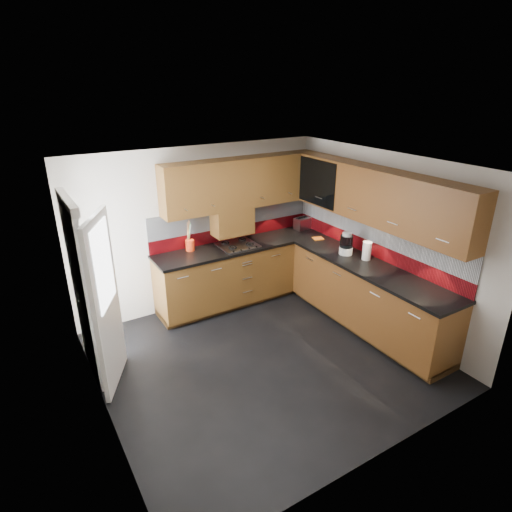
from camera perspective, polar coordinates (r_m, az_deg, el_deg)
room at (r=4.77m, az=1.29°, el=1.15°), size 4.00×3.80×2.64m
base_cabinets at (r=6.31m, az=5.90°, el=-3.96°), size 2.70×3.20×0.95m
countertop at (r=6.09m, az=6.06°, el=0.02°), size 2.72×3.22×0.04m
backsplash at (r=6.28m, az=6.56°, el=3.54°), size 2.70×3.20×0.54m
upper_cabinets at (r=5.96m, az=7.34°, el=8.78°), size 2.50×3.20×0.72m
extractor_hood at (r=6.39m, az=-3.21°, el=4.67°), size 0.60×0.33×0.40m
glass_cabinet at (r=6.47m, az=9.16°, el=10.01°), size 0.32×0.80×0.66m
back_door at (r=5.04m, az=-21.03°, el=-5.06°), size 0.42×1.19×2.04m
gas_hob at (r=6.36m, az=-2.44°, el=1.49°), size 0.55×0.49×0.04m
utensil_pot at (r=6.23m, az=-8.82°, el=1.60°), size 0.13×0.13×0.46m
toaster at (r=7.11m, az=6.20°, el=4.35°), size 0.29×0.20×0.20m
food_processor at (r=6.15m, az=11.94°, el=1.53°), size 0.19×0.19×0.32m
paper_towel at (r=6.03m, az=14.56°, el=0.68°), size 0.13×0.13×0.26m
orange_cloth at (r=6.71m, az=8.27°, el=2.33°), size 0.18×0.17×0.02m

